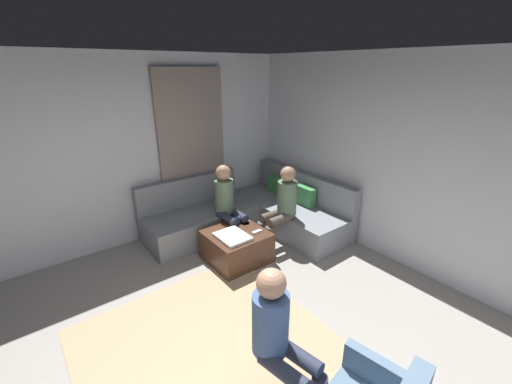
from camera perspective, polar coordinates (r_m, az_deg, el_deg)
wall_back at (r=4.39m, az=27.65°, el=3.77°), size 6.00×0.12×2.70m
wall_left at (r=4.86m, az=-25.59°, el=5.64°), size 0.12×6.00×2.70m
curtain_panel at (r=5.21m, az=-11.19°, el=7.14°), size 0.06×1.10×2.50m
area_rug at (r=3.30m, az=-6.51°, el=-27.84°), size 2.60×2.20×0.01m
sectional_couch at (r=5.21m, az=-0.89°, el=-3.80°), size 2.10×2.55×0.87m
ottoman at (r=4.46m, az=-3.56°, el=-9.52°), size 0.76×0.76×0.42m
folded_blanket at (r=4.21m, az=-4.21°, el=-7.90°), size 0.44×0.36×0.04m
coffee_mug at (r=4.58m, az=-3.34°, el=-4.93°), size 0.08×0.08×0.10m
game_remote at (r=4.33m, az=0.15°, el=-7.07°), size 0.05×0.15×0.02m
person_on_couch_back at (r=4.62m, az=4.63°, el=-2.16°), size 0.30×0.60×1.20m
person_on_couch_side at (r=4.67m, az=-5.01°, el=-1.90°), size 0.60×0.30×1.20m
person_on_armchair at (r=2.60m, az=4.32°, el=-24.28°), size 0.61×0.37×1.18m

